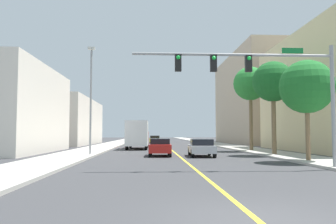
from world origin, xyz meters
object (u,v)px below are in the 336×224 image
Objects in this scene: palm_mid at (273,82)px; delivery_truck at (138,134)px; car_yellow at (155,140)px; street_lamp at (91,95)px; palm_near at (307,87)px; car_silver at (201,147)px; traffic_signal_mast at (265,76)px; car_red at (160,147)px; palm_far at (250,84)px.

delivery_truck is (-11.63, 11.97, -4.34)m from palm_mid.
delivery_truck is at bearing -95.33° from car_yellow.
palm_near is (14.68, -6.42, -0.17)m from street_lamp.
street_lamp is 2.12× the size of car_silver.
car_yellow is (-5.07, 41.13, -3.98)m from traffic_signal_mast.
delivery_truck is (-2.28, 11.94, 0.96)m from car_red.
street_lamp reaches higher than car_silver.
street_lamp is at bearing 156.37° from palm_near.
street_lamp reaches higher than traffic_signal_mast.
palm_far reaches higher than palm_mid.
car_red reaches higher than car_silver.
traffic_signal_mast is at bearing -135.45° from palm_near.
palm_far is at bearing 89.66° from palm_mid.
car_red is 0.96× the size of car_silver.
traffic_signal_mast is 5.75m from palm_near.
palm_mid is at bearing -0.26° from street_lamp.
traffic_signal_mast is 23.71m from delivery_truck.
palm_mid reaches higher than palm_near.
palm_near reaches higher than traffic_signal_mast.
street_lamp is at bearing 135.36° from traffic_signal_mast.
palm_far reaches higher than delivery_truck.
palm_far reaches higher than car_silver.
delivery_truck is (-2.23, -18.77, 0.95)m from car_yellow.
street_lamp is 12.76m from delivery_truck.
car_silver is (3.25, -0.68, -0.02)m from car_red.
car_red is at bearing -146.01° from palm_far.
palm_far reaches higher than car_yellow.
car_silver is (3.30, -31.40, -0.02)m from car_yellow.
car_silver is at bearing -131.19° from palm_far.
delivery_truck reaches higher than car_yellow.
car_yellow is at bearing 98.32° from car_silver.
car_silver is at bearing 135.81° from palm_near.
palm_mid is at bearing -90.34° from palm_far.
street_lamp is at bearing 179.74° from palm_mid.
delivery_truck is at bearing 74.57° from street_lamp.
palm_far is 12.85m from car_red.
palm_near is 9.11m from car_silver.
car_red is 1.02× the size of car_yellow.
car_silver is at bearing -82.55° from car_yellow.
car_red is 0.50× the size of delivery_truck.
palm_near is at bearing -91.22° from palm_far.
car_red is (5.57, -0.04, -4.17)m from street_lamp.
car_yellow reaches higher than car_silver.
street_lamp is 1.14× the size of palm_mid.
palm_far is (4.37, 16.74, 2.09)m from traffic_signal_mast.
car_silver is (8.82, -0.72, -4.19)m from street_lamp.
car_silver is (-6.10, -0.65, -5.31)m from palm_mid.
palm_near is 1.64× the size of car_yellow.
street_lamp is 9.79m from car_silver.
palm_far is 2.07× the size of car_silver.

